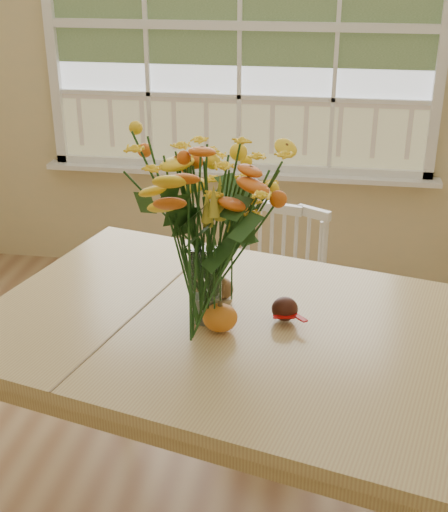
# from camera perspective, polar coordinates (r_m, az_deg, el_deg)

# --- Properties ---
(wall_back) EXTENTS (4.00, 0.02, 2.70)m
(wall_back) POSITION_cam_1_polar(r_m,az_deg,el_deg) (4.14, 1.36, 15.94)
(wall_back) COLOR beige
(wall_back) RESTS_ON floor
(window) EXTENTS (2.42, 0.12, 1.74)m
(window) POSITION_cam_1_polar(r_m,az_deg,el_deg) (4.08, 1.31, 18.39)
(window) COLOR silver
(window) RESTS_ON wall_back
(dining_table) EXTENTS (1.79, 1.46, 0.84)m
(dining_table) POSITION_cam_1_polar(r_m,az_deg,el_deg) (2.31, -0.08, -7.29)
(dining_table) COLOR tan
(dining_table) RESTS_ON floor
(windsor_chair) EXTENTS (0.49, 0.48, 0.90)m
(windsor_chair) POSITION_cam_1_polar(r_m,az_deg,el_deg) (3.12, 4.35, -3.39)
(windsor_chair) COLOR white
(windsor_chair) RESTS_ON floor
(flower_vase) EXTENTS (0.50, 0.50, 0.59)m
(flower_vase) POSITION_cam_1_polar(r_m,az_deg,el_deg) (2.11, -1.62, 3.20)
(flower_vase) COLOR white
(flower_vase) RESTS_ON dining_table
(pumpkin) EXTENTS (0.11, 0.11, 0.09)m
(pumpkin) POSITION_cam_1_polar(r_m,az_deg,el_deg) (2.17, -0.32, -5.26)
(pumpkin) COLOR orange
(pumpkin) RESTS_ON dining_table
(turkey_figurine) EXTENTS (0.12, 0.11, 0.12)m
(turkey_figurine) POSITION_cam_1_polar(r_m,az_deg,el_deg) (2.36, -0.22, -2.67)
(turkey_figurine) COLOR #CCB78C
(turkey_figurine) RESTS_ON dining_table
(dark_gourd) EXTENTS (0.13, 0.11, 0.08)m
(dark_gourd) POSITION_cam_1_polar(r_m,az_deg,el_deg) (2.24, 5.08, -4.50)
(dark_gourd) COLOR #38160F
(dark_gourd) RESTS_ON dining_table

